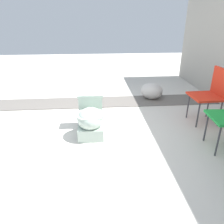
{
  "coord_description": "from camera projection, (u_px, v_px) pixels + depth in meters",
  "views": [
    {
      "loc": [
        2.76,
        0.1,
        1.53
      ],
      "look_at": [
        -0.02,
        0.34,
        0.3
      ],
      "focal_mm": 35.0,
      "sensor_mm": 36.0,
      "label": 1
    }
  ],
  "objects": [
    {
      "name": "ground_plane",
      "position": [
        89.0,
        132.0,
        3.12
      ],
      "size": [
        14.0,
        14.0,
        0.0
      ],
      "primitive_type": "plane",
      "color": "beige"
    },
    {
      "name": "gravel_strip",
      "position": [
        115.0,
        102.0,
        4.22
      ],
      "size": [
        0.56,
        8.0,
        0.01
      ],
      "primitive_type": "cube",
      "color": "#605B56",
      "rests_on": "ground"
    },
    {
      "name": "toilet",
      "position": [
        91.0,
        118.0,
        3.05
      ],
      "size": [
        0.64,
        0.39,
        0.52
      ],
      "rotation": [
        0.0,
        0.0,
        -0.01
      ],
      "color": "#B2C6B7",
      "rests_on": "ground"
    },
    {
      "name": "boulder_near",
      "position": [
        152.0,
        91.0,
        4.33
      ],
      "size": [
        0.53,
        0.55,
        0.32
      ],
      "primitive_type": "ellipsoid",
      "rotation": [
        0.0,
        0.0,
        1.05
      ],
      "color": "#B7B2AD",
      "rests_on": "ground"
    },
    {
      "name": "folding_chair_left",
      "position": [
        213.0,
        90.0,
        3.24
      ],
      "size": [
        0.45,
        0.45,
        0.83
      ],
      "rotation": [
        0.0,
        0.0,
        -1.54
      ],
      "color": "red",
      "rests_on": "ground"
    }
  ]
}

